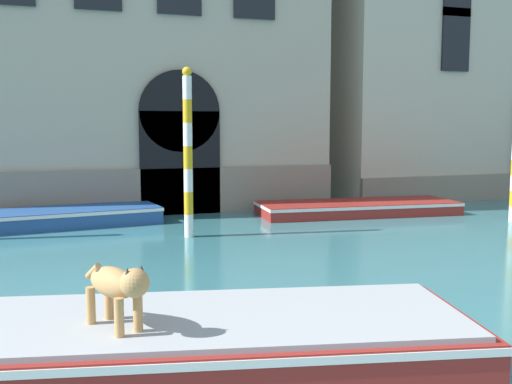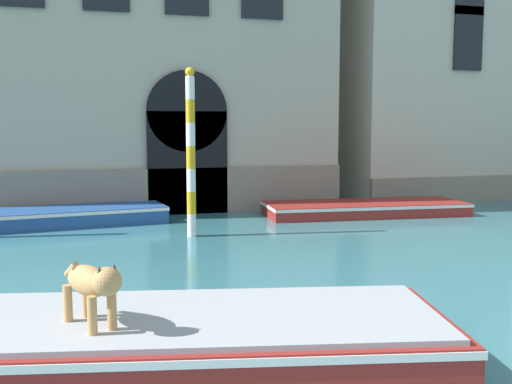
{
  "view_description": "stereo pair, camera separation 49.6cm",
  "coord_description": "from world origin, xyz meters",
  "px_view_note": "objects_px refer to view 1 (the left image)",
  "views": [
    {
      "loc": [
        -1.03,
        -0.21,
        2.58
      ],
      "look_at": [
        2.77,
        11.36,
        1.2
      ],
      "focal_mm": 42.0,
      "sensor_mm": 36.0,
      "label": 1
    },
    {
      "loc": [
        -0.56,
        -0.36,
        2.58
      ],
      "look_at": [
        2.77,
        11.36,
        1.2
      ],
      "focal_mm": 42.0,
      "sensor_mm": 36.0,
      "label": 2
    }
  ],
  "objects_px": {
    "boat_moored_near_palazzo": "(50,218)",
    "mooring_pole_0": "(188,152)",
    "dog_on_deck": "(117,285)",
    "boat_moored_far": "(357,207)",
    "boat_foreground": "(112,344)"
  },
  "relations": [
    {
      "from": "boat_foreground",
      "to": "mooring_pole_0",
      "type": "relative_size",
      "value": 2.05
    },
    {
      "from": "boat_moored_near_palazzo",
      "to": "mooring_pole_0",
      "type": "bearing_deg",
      "value": -46.15
    },
    {
      "from": "boat_moored_near_palazzo",
      "to": "mooring_pole_0",
      "type": "height_order",
      "value": "mooring_pole_0"
    },
    {
      "from": "dog_on_deck",
      "to": "boat_foreground",
      "type": "bearing_deg",
      "value": 160.27
    },
    {
      "from": "boat_moored_near_palazzo",
      "to": "boat_moored_far",
      "type": "distance_m",
      "value": 8.4
    },
    {
      "from": "boat_foreground",
      "to": "boat_moored_near_palazzo",
      "type": "distance_m",
      "value": 9.66
    },
    {
      "from": "boat_moored_far",
      "to": "mooring_pole_0",
      "type": "height_order",
      "value": "mooring_pole_0"
    },
    {
      "from": "boat_moored_near_palazzo",
      "to": "boat_moored_far",
      "type": "xyz_separation_m",
      "value": [
        8.39,
        -0.52,
        -0.04
      ]
    },
    {
      "from": "mooring_pole_0",
      "to": "dog_on_deck",
      "type": "bearing_deg",
      "value": -106.84
    },
    {
      "from": "boat_moored_far",
      "to": "mooring_pole_0",
      "type": "bearing_deg",
      "value": -155.67
    },
    {
      "from": "boat_moored_near_palazzo",
      "to": "boat_moored_far",
      "type": "bearing_deg",
      "value": -11.15
    },
    {
      "from": "boat_foreground",
      "to": "boat_moored_far",
      "type": "relative_size",
      "value": 1.36
    },
    {
      "from": "dog_on_deck",
      "to": "boat_moored_near_palazzo",
      "type": "xyz_separation_m",
      "value": [
        -0.77,
        9.98,
        -0.79
      ]
    },
    {
      "from": "boat_moored_far",
      "to": "boat_moored_near_palazzo",
      "type": "bearing_deg",
      "value": -178.94
    },
    {
      "from": "dog_on_deck",
      "to": "boat_moored_far",
      "type": "height_order",
      "value": "dog_on_deck"
    }
  ]
}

